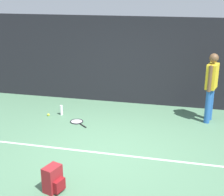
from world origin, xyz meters
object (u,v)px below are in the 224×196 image
(backpack, at_px, (53,179))
(water_bottle, at_px, (61,110))
(tennis_ball_near_player, at_px, (48,115))
(tennis_racket, at_px, (77,122))
(tennis_player, at_px, (211,84))

(backpack, height_order, water_bottle, backpack)
(tennis_ball_near_player, bearing_deg, tennis_racket, -15.06)
(tennis_player, relative_size, backpack, 3.86)
(tennis_player, height_order, water_bottle, tennis_player)
(tennis_player, height_order, tennis_racket, tennis_player)
(tennis_player, xyz_separation_m, tennis_racket, (-3.14, -0.82, -0.95))
(water_bottle, bearing_deg, tennis_ball_near_player, -153.98)
(tennis_racket, distance_m, backpack, 2.85)
(backpack, relative_size, tennis_ball_near_player, 6.67)
(backpack, relative_size, water_bottle, 1.68)
(tennis_player, bearing_deg, tennis_ball_near_player, -65.83)
(tennis_ball_near_player, bearing_deg, water_bottle, 26.02)
(tennis_racket, distance_m, water_bottle, 0.69)
(water_bottle, bearing_deg, tennis_player, 6.81)
(tennis_player, relative_size, tennis_ball_near_player, 25.76)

